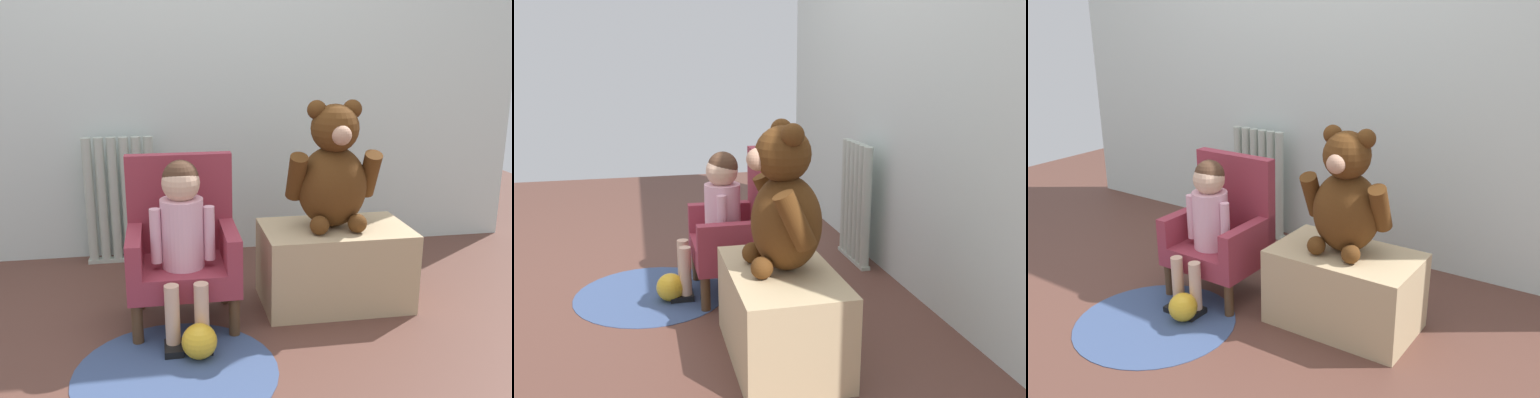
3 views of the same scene
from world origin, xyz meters
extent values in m
plane|color=brown|center=(0.00, 0.00, 0.00)|extent=(6.00, 6.00, 0.00)
cube|color=silver|center=(0.00, 1.25, 1.20)|extent=(3.80, 0.05, 2.40)
cylinder|color=#ADB8AB|center=(-0.50, 1.13, 0.35)|extent=(0.05, 0.05, 0.65)
cylinder|color=#ADB8AB|center=(-0.44, 1.13, 0.35)|extent=(0.05, 0.05, 0.65)
cylinder|color=#ADB8AB|center=(-0.37, 1.13, 0.35)|extent=(0.05, 0.05, 0.65)
cylinder|color=#ADB8AB|center=(-0.31, 1.13, 0.35)|extent=(0.05, 0.05, 0.65)
cylinder|color=#ADB8AB|center=(-0.25, 1.13, 0.35)|extent=(0.05, 0.05, 0.65)
cylinder|color=#ADB8AB|center=(-0.19, 1.13, 0.35)|extent=(0.05, 0.05, 0.65)
cube|color=#ADB8AB|center=(-0.34, 1.13, 0.01)|extent=(0.37, 0.05, 0.02)
cube|color=#933040|center=(-0.05, 0.38, 0.21)|extent=(0.44, 0.37, 0.10)
cube|color=#933040|center=(-0.05, 0.53, 0.48)|extent=(0.44, 0.06, 0.42)
cube|color=#933040|center=(-0.25, 0.38, 0.33)|extent=(0.06, 0.37, 0.14)
cube|color=#933040|center=(0.14, 0.38, 0.33)|extent=(0.06, 0.37, 0.14)
cylinder|color=#4C331E|center=(-0.24, 0.22, 0.08)|extent=(0.04, 0.04, 0.16)
cylinder|color=#4C331E|center=(0.13, 0.22, 0.08)|extent=(0.04, 0.04, 0.16)
cylinder|color=#4C331E|center=(-0.24, 0.53, 0.08)|extent=(0.04, 0.04, 0.16)
cylinder|color=#4C331E|center=(0.13, 0.53, 0.08)|extent=(0.04, 0.04, 0.16)
cylinder|color=#E4ABBE|center=(-0.05, 0.34, 0.40)|extent=(0.17, 0.17, 0.28)
sphere|color=#D8AD8E|center=(-0.05, 0.34, 0.61)|extent=(0.15, 0.15, 0.15)
sphere|color=#472D1E|center=(-0.05, 0.34, 0.63)|extent=(0.14, 0.14, 0.14)
cylinder|color=#D8AD8E|center=(-0.11, 0.15, 0.15)|extent=(0.06, 0.06, 0.23)
cube|color=black|center=(-0.11, 0.13, 0.01)|extent=(0.07, 0.11, 0.03)
cylinder|color=#D8AD8E|center=(0.00, 0.15, 0.15)|extent=(0.06, 0.06, 0.23)
cube|color=black|center=(0.00, 0.13, 0.01)|extent=(0.07, 0.11, 0.03)
cylinder|color=#E4ABBE|center=(-0.16, 0.32, 0.40)|extent=(0.04, 0.04, 0.22)
cylinder|color=#E4ABBE|center=(0.05, 0.32, 0.40)|extent=(0.04, 0.04, 0.22)
cube|color=tan|center=(0.61, 0.45, 0.18)|extent=(0.64, 0.39, 0.35)
ellipsoid|color=#4F2D11|center=(0.60, 0.48, 0.53)|extent=(0.30, 0.26, 0.36)
sphere|color=#4F2D11|center=(0.60, 0.46, 0.79)|extent=(0.21, 0.21, 0.21)
sphere|color=tan|center=(0.60, 0.37, 0.77)|extent=(0.08, 0.08, 0.08)
sphere|color=#4F2D11|center=(0.52, 0.48, 0.86)|extent=(0.08, 0.08, 0.08)
sphere|color=#4F2D11|center=(0.68, 0.48, 0.86)|extent=(0.08, 0.08, 0.08)
cylinder|color=#4F2D11|center=(0.44, 0.46, 0.59)|extent=(0.08, 0.16, 0.22)
cylinder|color=#4F2D11|center=(0.76, 0.46, 0.59)|extent=(0.08, 0.16, 0.22)
sphere|color=#4F2D11|center=(0.52, 0.37, 0.40)|extent=(0.08, 0.08, 0.08)
sphere|color=#4F2D11|center=(0.68, 0.37, 0.40)|extent=(0.08, 0.08, 0.08)
cylinder|color=#374A73|center=(-0.11, -0.01, 0.00)|extent=(0.73, 0.73, 0.01)
sphere|color=gold|center=(-0.02, 0.08, 0.07)|extent=(0.13, 0.13, 0.13)
camera|label=1|loc=(-0.13, -1.83, 1.13)|focal=40.00mm
camera|label=2|loc=(2.54, -0.05, 1.12)|focal=40.00mm
camera|label=3|loc=(1.64, -1.60, 1.38)|focal=40.00mm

